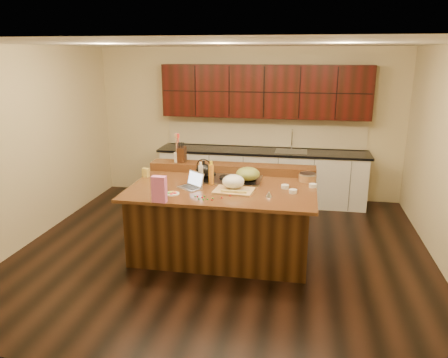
# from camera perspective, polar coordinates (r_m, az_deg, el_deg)

# --- Properties ---
(room) EXTENTS (5.52, 5.02, 2.72)m
(room) POSITION_cam_1_polar(r_m,az_deg,el_deg) (5.59, -0.09, 3.31)
(room) COLOR black
(room) RESTS_ON ground
(island) EXTENTS (2.40, 1.60, 0.92)m
(island) POSITION_cam_1_polar(r_m,az_deg,el_deg) (5.85, -0.09, -5.18)
(island) COLOR black
(island) RESTS_ON ground
(back_ledge) EXTENTS (2.40, 0.30, 0.12)m
(back_ledge) POSITION_cam_1_polar(r_m,az_deg,el_deg) (6.35, 1.07, 1.43)
(back_ledge) COLOR black
(back_ledge) RESTS_ON island
(cooktop) EXTENTS (0.92, 0.52, 0.05)m
(cooktop) POSITION_cam_1_polar(r_m,az_deg,el_deg) (5.98, 0.44, 0.06)
(cooktop) COLOR gray
(cooktop) RESTS_ON island
(back_counter) EXTENTS (3.70, 0.66, 2.40)m
(back_counter) POSITION_cam_1_polar(r_m,az_deg,el_deg) (7.78, 5.11, 4.16)
(back_counter) COLOR silver
(back_counter) RESTS_ON ground
(kettle) EXTENTS (0.27, 0.27, 0.20)m
(kettle) POSITION_cam_1_polar(r_m,az_deg,el_deg) (5.88, -2.66, 1.07)
(kettle) COLOR black
(kettle) RESTS_ON cooktop
(green_bowl) EXTENTS (0.34, 0.34, 0.17)m
(green_bowl) POSITION_cam_1_polar(r_m,az_deg,el_deg) (5.78, 3.14, 0.67)
(green_bowl) COLOR olive
(green_bowl) RESTS_ON cooktop
(laptop) EXTENTS (0.37, 0.36, 0.20)m
(laptop) POSITION_cam_1_polar(r_m,az_deg,el_deg) (5.63, -4.14, -0.60)
(laptop) COLOR #B7B7BC
(laptop) RESTS_ON island
(oil_bottle) EXTENTS (0.07, 0.07, 0.27)m
(oil_bottle) POSITION_cam_1_polar(r_m,az_deg,el_deg) (5.72, -1.68, 0.55)
(oil_bottle) COLOR orange
(oil_bottle) RESTS_ON island
(vinegar_bottle) EXTENTS (0.07, 0.07, 0.25)m
(vinegar_bottle) POSITION_cam_1_polar(r_m,az_deg,el_deg) (5.76, -3.04, 0.53)
(vinegar_bottle) COLOR silver
(vinegar_bottle) RESTS_ON island
(wooden_tray) EXTENTS (0.51, 0.41, 0.20)m
(wooden_tray) POSITION_cam_1_polar(r_m,az_deg,el_deg) (5.50, 1.24, -0.60)
(wooden_tray) COLOR tan
(wooden_tray) RESTS_ON island
(ramekin_a) EXTENTS (0.12, 0.12, 0.04)m
(ramekin_a) POSITION_cam_1_polar(r_m,az_deg,el_deg) (5.48, 9.01, -1.59)
(ramekin_a) COLOR white
(ramekin_a) RESTS_ON island
(ramekin_b) EXTENTS (0.12, 0.12, 0.04)m
(ramekin_b) POSITION_cam_1_polar(r_m,az_deg,el_deg) (5.65, 7.98, -0.98)
(ramekin_b) COLOR white
(ramekin_b) RESTS_ON island
(ramekin_c) EXTENTS (0.13, 0.13, 0.04)m
(ramekin_c) POSITION_cam_1_polar(r_m,az_deg,el_deg) (5.76, 11.53, -0.84)
(ramekin_c) COLOR white
(ramekin_c) RESTS_ON island
(strainer_bowl) EXTENTS (0.32, 0.32, 0.09)m
(strainer_bowl) POSITION_cam_1_polar(r_m,az_deg,el_deg) (6.01, 10.85, 0.15)
(strainer_bowl) COLOR #996B3F
(strainer_bowl) RESTS_ON island
(kitchen_timer) EXTENTS (0.10, 0.10, 0.07)m
(kitchen_timer) POSITION_cam_1_polar(r_m,az_deg,el_deg) (5.29, 5.88, -1.96)
(kitchen_timer) COLOR silver
(kitchen_timer) RESTS_ON island
(pink_bag) EXTENTS (0.17, 0.10, 0.31)m
(pink_bag) POSITION_cam_1_polar(r_m,az_deg,el_deg) (5.10, -8.46, -1.33)
(pink_bag) COLOR pink
(pink_bag) RESTS_ON island
(candy_plate) EXTENTS (0.22, 0.22, 0.01)m
(candy_plate) POSITION_cam_1_polar(r_m,az_deg,el_deg) (5.41, -6.81, -1.91)
(candy_plate) COLOR white
(candy_plate) RESTS_ON island
(package_box) EXTENTS (0.10, 0.08, 0.12)m
(package_box) POSITION_cam_1_polar(r_m,az_deg,el_deg) (6.20, -10.19, 0.84)
(package_box) COLOR gold
(package_box) RESTS_ON island
(utensil_crock) EXTENTS (0.14, 0.14, 0.14)m
(utensil_crock) POSITION_cam_1_polar(r_m,az_deg,el_deg) (6.49, -6.03, 2.87)
(utensil_crock) COLOR white
(utensil_crock) RESTS_ON back_ledge
(knife_block) EXTENTS (0.12, 0.19, 0.22)m
(knife_block) POSITION_cam_1_polar(r_m,az_deg,el_deg) (6.47, -5.53, 3.19)
(knife_block) COLOR black
(knife_block) RESTS_ON back_ledge
(gumdrop_0) EXTENTS (0.02, 0.02, 0.02)m
(gumdrop_0) POSITION_cam_1_polar(r_m,az_deg,el_deg) (5.24, -2.88, -2.39)
(gumdrop_0) COLOR red
(gumdrop_0) RESTS_ON island
(gumdrop_1) EXTENTS (0.02, 0.02, 0.02)m
(gumdrop_1) POSITION_cam_1_polar(r_m,az_deg,el_deg) (5.15, -2.71, -2.71)
(gumdrop_1) COLOR #198C26
(gumdrop_1) RESTS_ON island
(gumdrop_2) EXTENTS (0.02, 0.02, 0.02)m
(gumdrop_2) POSITION_cam_1_polar(r_m,az_deg,el_deg) (5.14, -1.58, -2.73)
(gumdrop_2) COLOR red
(gumdrop_2) RESTS_ON island
(gumdrop_3) EXTENTS (0.02, 0.02, 0.02)m
(gumdrop_3) POSITION_cam_1_polar(r_m,az_deg,el_deg) (5.19, -1.50, -2.55)
(gumdrop_3) COLOR #198C26
(gumdrop_3) RESTS_ON island
(gumdrop_4) EXTENTS (0.02, 0.02, 0.02)m
(gumdrop_4) POSITION_cam_1_polar(r_m,az_deg,el_deg) (5.23, -2.83, -2.41)
(gumdrop_4) COLOR red
(gumdrop_4) RESTS_ON island
(gumdrop_5) EXTENTS (0.02, 0.02, 0.02)m
(gumdrop_5) POSITION_cam_1_polar(r_m,az_deg,el_deg) (5.16, -2.18, -2.67)
(gumdrop_5) COLOR #198C26
(gumdrop_5) RESTS_ON island
(gumdrop_6) EXTENTS (0.02, 0.02, 0.02)m
(gumdrop_6) POSITION_cam_1_polar(r_m,az_deg,el_deg) (5.28, -3.47, -2.25)
(gumdrop_6) COLOR red
(gumdrop_6) RESTS_ON island
(gumdrop_7) EXTENTS (0.02, 0.02, 0.02)m
(gumdrop_7) POSITION_cam_1_polar(r_m,az_deg,el_deg) (5.18, -3.31, -2.61)
(gumdrop_7) COLOR #198C26
(gumdrop_7) RESTS_ON island
(gumdrop_8) EXTENTS (0.02, 0.02, 0.02)m
(gumdrop_8) POSITION_cam_1_polar(r_m,az_deg,el_deg) (5.21, -0.29, -2.45)
(gumdrop_8) COLOR red
(gumdrop_8) RESTS_ON island
(gumdrop_9) EXTENTS (0.02, 0.02, 0.02)m
(gumdrop_9) POSITION_cam_1_polar(r_m,az_deg,el_deg) (5.27, -2.58, -2.27)
(gumdrop_9) COLOR #198C26
(gumdrop_9) RESTS_ON island
(gumdrop_10) EXTENTS (0.02, 0.02, 0.02)m
(gumdrop_10) POSITION_cam_1_polar(r_m,az_deg,el_deg) (5.28, 0.81, -2.20)
(gumdrop_10) COLOR red
(gumdrop_10) RESTS_ON island
(gumdrop_11) EXTENTS (0.02, 0.02, 0.02)m
(gumdrop_11) POSITION_cam_1_polar(r_m,az_deg,el_deg) (5.28, -3.79, -2.25)
(gumdrop_11) COLOR #198C26
(gumdrop_11) RESTS_ON island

